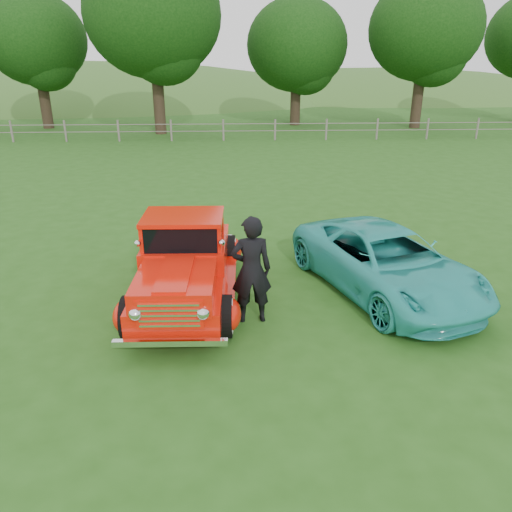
{
  "coord_description": "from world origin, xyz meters",
  "views": [
    {
      "loc": [
        0.5,
        -7.48,
        4.6
      ],
      "look_at": [
        0.91,
        1.2,
        1.1
      ],
      "focal_mm": 35.0,
      "sensor_mm": 36.0,
      "label": 1
    }
  ],
  "objects_px": {
    "red_pickup": "(186,261)",
    "tree_mid_west": "(36,40)",
    "teal_sedan": "(386,262)",
    "man": "(251,270)",
    "tree_near_west": "(153,15)",
    "tree_near_east": "(297,45)",
    "tree_mid_east": "(425,29)"
  },
  "relations": [
    {
      "from": "red_pickup",
      "to": "teal_sedan",
      "type": "relative_size",
      "value": 1.05
    },
    {
      "from": "tree_near_east",
      "to": "red_pickup",
      "type": "height_order",
      "value": "tree_near_east"
    },
    {
      "from": "tree_mid_west",
      "to": "man",
      "type": "height_order",
      "value": "tree_mid_west"
    },
    {
      "from": "tree_near_west",
      "to": "man",
      "type": "height_order",
      "value": "tree_near_west"
    },
    {
      "from": "teal_sedan",
      "to": "man",
      "type": "bearing_deg",
      "value": -178.33
    },
    {
      "from": "tree_near_east",
      "to": "tree_mid_west",
      "type": "bearing_deg",
      "value": -176.63
    },
    {
      "from": "teal_sedan",
      "to": "man",
      "type": "xyz_separation_m",
      "value": [
        -2.81,
        -1.09,
        0.35
      ]
    },
    {
      "from": "tree_near_east",
      "to": "teal_sedan",
      "type": "relative_size",
      "value": 1.74
    },
    {
      "from": "tree_mid_west",
      "to": "red_pickup",
      "type": "relative_size",
      "value": 1.68
    },
    {
      "from": "tree_mid_west",
      "to": "man",
      "type": "bearing_deg",
      "value": -64.84
    },
    {
      "from": "tree_mid_west",
      "to": "red_pickup",
      "type": "distance_m",
      "value": 29.08
    },
    {
      "from": "tree_near_east",
      "to": "red_pickup",
      "type": "xyz_separation_m",
      "value": [
        -5.46,
        -27.27,
        -4.45
      ]
    },
    {
      "from": "man",
      "to": "tree_near_west",
      "type": "bearing_deg",
      "value": -82.87
    },
    {
      "from": "tree_near_west",
      "to": "tree_near_east",
      "type": "distance_m",
      "value": 9.97
    },
    {
      "from": "tree_near_west",
      "to": "teal_sedan",
      "type": "distance_m",
      "value": 25.15
    },
    {
      "from": "tree_near_west",
      "to": "tree_near_east",
      "type": "xyz_separation_m",
      "value": [
        9.0,
        4.0,
        -1.55
      ]
    },
    {
      "from": "teal_sedan",
      "to": "tree_near_east",
      "type": "bearing_deg",
      "value": 67.53
    },
    {
      "from": "tree_near_west",
      "to": "red_pickup",
      "type": "height_order",
      "value": "tree_near_west"
    },
    {
      "from": "teal_sedan",
      "to": "man",
      "type": "relative_size",
      "value": 2.35
    },
    {
      "from": "red_pickup",
      "to": "teal_sedan",
      "type": "height_order",
      "value": "red_pickup"
    },
    {
      "from": "tree_near_east",
      "to": "teal_sedan",
      "type": "height_order",
      "value": "tree_near_east"
    },
    {
      "from": "tree_mid_east",
      "to": "teal_sedan",
      "type": "xyz_separation_m",
      "value": [
        -9.38,
        -25.17,
        -5.51
      ]
    },
    {
      "from": "red_pickup",
      "to": "teal_sedan",
      "type": "distance_m",
      "value": 4.08
    },
    {
      "from": "red_pickup",
      "to": "tree_mid_west",
      "type": "bearing_deg",
      "value": 115.17
    },
    {
      "from": "tree_near_east",
      "to": "tree_mid_east",
      "type": "distance_m",
      "value": 8.3
    },
    {
      "from": "tree_mid_west",
      "to": "man",
      "type": "relative_size",
      "value": 4.16
    },
    {
      "from": "man",
      "to": "tree_mid_east",
      "type": "bearing_deg",
      "value": -118.98
    },
    {
      "from": "tree_mid_west",
      "to": "tree_mid_east",
      "type": "bearing_deg",
      "value": -2.29
    },
    {
      "from": "tree_mid_east",
      "to": "teal_sedan",
      "type": "height_order",
      "value": "tree_mid_east"
    },
    {
      "from": "tree_mid_west",
      "to": "teal_sedan",
      "type": "relative_size",
      "value": 1.77
    },
    {
      "from": "tree_mid_west",
      "to": "red_pickup",
      "type": "bearing_deg",
      "value": -66.28
    },
    {
      "from": "tree_near_east",
      "to": "man",
      "type": "relative_size",
      "value": 4.1
    }
  ]
}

